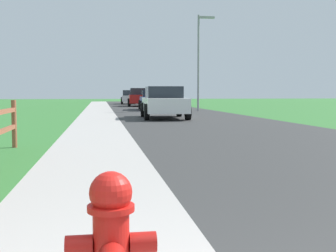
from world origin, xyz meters
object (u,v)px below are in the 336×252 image
(fire_hydrant, at_px, (111,237))
(street_lamp, at_px, (200,54))
(parked_car_silver, at_px, (130,97))
(parked_car_blue, at_px, (154,100))
(parked_car_red, at_px, (139,97))
(parked_suv_white, at_px, (164,102))

(fire_hydrant, distance_m, street_lamp, 27.51)
(fire_hydrant, relative_size, parked_car_silver, 0.18)
(street_lamp, bearing_deg, parked_car_blue, 144.99)
(parked_car_blue, distance_m, street_lamp, 4.73)
(parked_car_blue, relative_size, parked_car_silver, 1.09)
(parked_car_red, relative_size, street_lamp, 0.73)
(parked_car_silver, xyz_separation_m, street_lamp, (3.45, -18.69, 3.08))
(fire_hydrant, bearing_deg, parked_car_red, 84.54)
(parked_car_red, bearing_deg, fire_hydrant, -95.46)
(fire_hydrant, height_order, parked_car_blue, parked_car_blue)
(fire_hydrant, bearing_deg, parked_car_blue, 82.43)
(fire_hydrant, relative_size, parked_suv_white, 0.17)
(fire_hydrant, distance_m, parked_car_red, 37.42)
(parked_car_red, xyz_separation_m, street_lamp, (3.16, -10.79, 3.03))
(parked_suv_white, height_order, parked_car_red, parked_car_red)
(parked_car_silver, bearing_deg, parked_car_red, -87.87)
(parked_car_blue, height_order, parked_car_silver, parked_car_silver)
(parked_car_blue, bearing_deg, parked_car_red, 91.49)
(fire_hydrant, xyz_separation_m, parked_suv_white, (3.02, 18.25, 0.38))
(parked_car_red, distance_m, parked_car_silver, 7.91)
(parked_car_blue, bearing_deg, parked_suv_white, -94.29)
(parked_car_red, height_order, street_lamp, street_lamp)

